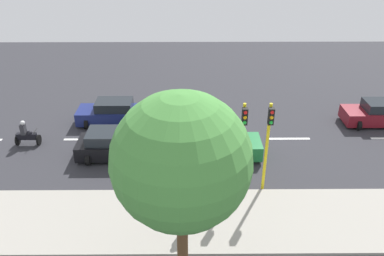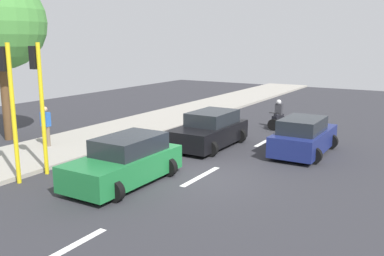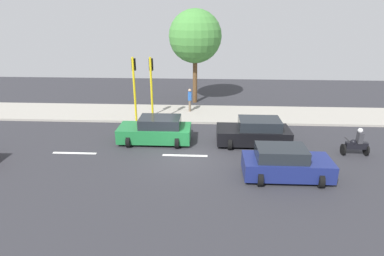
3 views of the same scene
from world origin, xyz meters
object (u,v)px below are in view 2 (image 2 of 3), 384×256
(car_dark_blue, at_px, (304,137))
(pedestrian_near_signal, at_px, (46,125))
(motorcycle, at_px, (278,116))
(traffic_light_corner, at_px, (39,90))
(traffic_light_midblock, at_px, (10,93))
(car_green, at_px, (125,162))
(car_black, at_px, (210,130))

(car_dark_blue, xyz_separation_m, pedestrian_near_signal, (9.58, 4.91, 0.35))
(car_dark_blue, relative_size, pedestrian_near_signal, 2.34)
(motorcycle, bearing_deg, pedestrian_near_signal, 53.09)
(car_dark_blue, bearing_deg, motorcycle, -58.44)
(car_dark_blue, distance_m, traffic_light_corner, 10.28)
(pedestrian_near_signal, relative_size, traffic_light_midblock, 0.38)
(car_green, bearing_deg, car_black, -90.10)
(traffic_light_midblock, bearing_deg, traffic_light_corner, -90.00)
(traffic_light_corner, bearing_deg, pedestrian_near_signal, -41.58)
(car_dark_blue, relative_size, traffic_light_corner, 0.88)
(car_green, bearing_deg, motorcycle, -96.54)
(car_black, bearing_deg, car_green, 89.90)
(traffic_light_corner, relative_size, traffic_light_midblock, 1.00)
(car_dark_blue, xyz_separation_m, traffic_light_midblock, (6.94, 8.37, 2.22))
(motorcycle, relative_size, traffic_light_midblock, 0.34)
(car_dark_blue, distance_m, car_green, 7.62)
(car_dark_blue, height_order, car_black, same)
(motorcycle, bearing_deg, car_green, 83.46)
(pedestrian_near_signal, distance_m, traffic_light_corner, 3.98)
(motorcycle, height_order, traffic_light_midblock, traffic_light_midblock)
(car_black, distance_m, traffic_light_corner, 7.40)
(pedestrian_near_signal, height_order, traffic_light_midblock, traffic_light_midblock)
(pedestrian_near_signal, height_order, traffic_light_corner, traffic_light_corner)
(pedestrian_near_signal, bearing_deg, traffic_light_corner, 138.42)
(car_black, xyz_separation_m, car_green, (0.01, 5.67, -0.00))
(car_green, distance_m, motorcycle, 10.93)
(car_green, height_order, traffic_light_corner, traffic_light_corner)
(car_dark_blue, distance_m, traffic_light_midblock, 11.10)
(car_black, distance_m, pedestrian_near_signal, 6.98)
(car_dark_blue, bearing_deg, car_green, 59.30)
(car_green, bearing_deg, car_dark_blue, -120.70)
(car_dark_blue, bearing_deg, car_black, 12.82)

